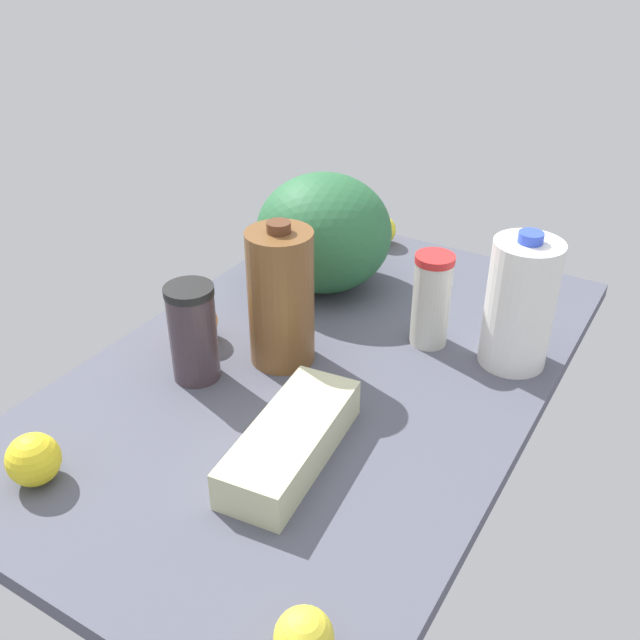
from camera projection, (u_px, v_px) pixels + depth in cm
name	position (u px, v px, depth cm)	size (l,w,h in cm)	color
countertop	(320.00, 374.00, 130.23)	(120.00, 76.00, 3.00)	#4D4F5D
egg_carton	(291.00, 441.00, 107.15)	(28.81, 10.81, 6.40)	beige
shaker_bottle	(193.00, 333.00, 122.57)	(8.53, 8.53, 17.95)	#3F3138
tumbler_cup	(431.00, 300.00, 132.06)	(7.29, 7.29, 18.34)	beige
chocolate_milk_jug	(281.00, 298.00, 125.51)	(11.80, 11.80, 27.13)	brown
milk_jug	(520.00, 304.00, 125.05)	(12.13, 12.13, 25.67)	white
watermelon	(324.00, 233.00, 150.20)	(28.71, 28.71, 24.93)	#29653A
lemon_loose	(33.00, 459.00, 102.62)	(7.86, 7.86, 7.86)	yellow
lemon_near_front	(304.00, 637.00, 78.67)	(6.83, 6.83, 6.83)	yellow
lemon_by_jug	(381.00, 230.00, 173.13)	(7.23, 7.23, 7.23)	yellow
orange_far_back	(196.00, 322.00, 135.23)	(8.16, 8.16, 8.16)	orange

